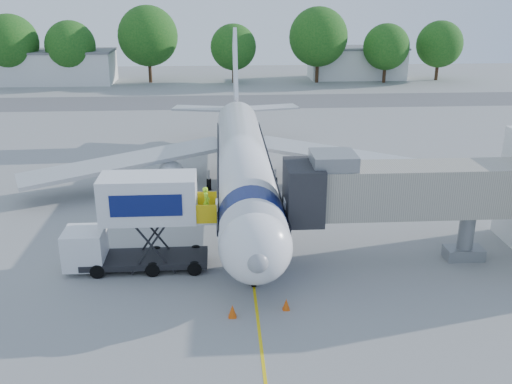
{
  "coord_description": "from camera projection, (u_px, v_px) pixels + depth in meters",
  "views": [
    {
      "loc": [
        -1.59,
        -36.39,
        15.14
      ],
      "look_at": [
        0.5,
        -3.57,
        3.2
      ],
      "focal_mm": 40.0,
      "sensor_mm": 36.0,
      "label": 1
    }
  ],
  "objects": [
    {
      "name": "tree_a",
      "position": [
        10.0,
        42.0,
        89.78
      ],
      "size": [
        8.69,
        8.69,
        11.08
      ],
      "color": "#382314",
      "rests_on": "ground"
    },
    {
      "name": "outbuilding_right",
      "position": [
        356.0,
        63.0,
        97.96
      ],
      "size": [
        16.4,
        7.4,
        5.3
      ],
      "color": "silver",
      "rests_on": "ground"
    },
    {
      "name": "safety_cone_b",
      "position": [
        232.0,
        311.0,
        27.54
      ],
      "size": [
        0.42,
        0.42,
        0.67
      ],
      "color": "#DA4F0B",
      "rests_on": "ground"
    },
    {
      "name": "safety_cone_a",
      "position": [
        286.0,
        304.0,
        28.18
      ],
      "size": [
        0.38,
        0.38,
        0.6
      ],
      "color": "#DA4F0B",
      "rests_on": "ground"
    },
    {
      "name": "aircraft",
      "position": [
        243.0,
        160.0,
        42.25
      ],
      "size": [
        34.17,
        37.73,
        11.35
      ],
      "color": "white",
      "rests_on": "ground"
    },
    {
      "name": "outbuilding_left",
      "position": [
        58.0,
        67.0,
        93.1
      ],
      "size": [
        18.4,
        8.4,
        5.3
      ],
      "color": "silver",
      "rests_on": "ground"
    },
    {
      "name": "tree_c",
      "position": [
        148.0,
        36.0,
        91.99
      ],
      "size": [
        9.64,
        9.64,
        12.29
      ],
      "color": "#382314",
      "rests_on": "ground"
    },
    {
      "name": "tree_e",
      "position": [
        318.0,
        37.0,
        91.98
      ],
      "size": [
        9.48,
        9.48,
        12.09
      ],
      "color": "#382314",
      "rests_on": "ground"
    },
    {
      "name": "catering_hiloader",
      "position": [
        138.0,
        223.0,
        31.51
      ],
      "size": [
        8.5,
        2.44,
        5.5
      ],
      "color": "black",
      "rests_on": "ground"
    },
    {
      "name": "jet_bridge",
      "position": [
        394.0,
        191.0,
        31.82
      ],
      "size": [
        13.9,
        3.2,
        6.6
      ],
      "color": "#A49F8C",
      "rests_on": "ground"
    },
    {
      "name": "tree_d",
      "position": [
        233.0,
        47.0,
        92.39
      ],
      "size": [
        7.41,
        7.41,
        9.45
      ],
      "color": "#382314",
      "rests_on": "ground"
    },
    {
      "name": "tree_b",
      "position": [
        70.0,
        46.0,
        90.6
      ],
      "size": [
        7.89,
        7.89,
        10.07
      ],
      "color": "#382314",
      "rests_on": "ground"
    },
    {
      "name": "ground_tug",
      "position": [
        328.0,
        341.0,
        24.54
      ],
      "size": [
        3.51,
        1.81,
        1.4
      ],
      "rotation": [
        0.0,
        0.0,
        0.0
      ],
      "color": "silver",
      "rests_on": "ground"
    },
    {
      "name": "taxiway_strip",
      "position": [
        232.0,
        102.0,
        78.79
      ],
      "size": [
        120.0,
        10.0,
        0.01
      ],
      "primitive_type": "cube",
      "color": "#59595B",
      "rests_on": "ground"
    },
    {
      "name": "guidance_line",
      "position": [
        246.0,
        218.0,
        39.39
      ],
      "size": [
        0.15,
        70.0,
        0.01
      ],
      "primitive_type": "cube",
      "color": "yellow",
      "rests_on": "ground"
    },
    {
      "name": "ground",
      "position": [
        246.0,
        218.0,
        39.39
      ],
      "size": [
        160.0,
        160.0,
        0.0
      ],
      "primitive_type": "plane",
      "color": "#959592",
      "rests_on": "ground"
    },
    {
      "name": "tree_f",
      "position": [
        386.0,
        47.0,
        92.5
      ],
      "size": [
        7.45,
        7.45,
        9.5
      ],
      "color": "#382314",
      "rests_on": "ground"
    },
    {
      "name": "tree_g",
      "position": [
        440.0,
        44.0,
        94.98
      ],
      "size": [
        7.67,
        7.67,
        9.78
      ],
      "color": "#382314",
      "rests_on": "ground"
    }
  ]
}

